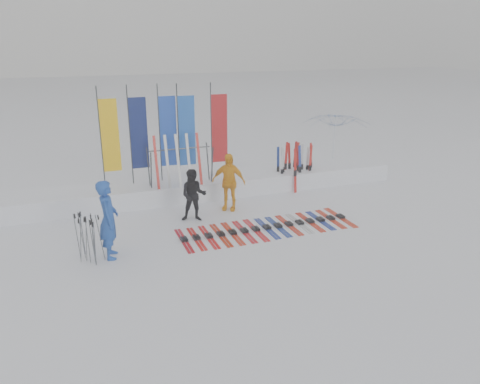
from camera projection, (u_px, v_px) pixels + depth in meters
name	position (u px, v px, depth m)	size (l,w,h in m)	color
ground	(254.00, 248.00, 12.14)	(120.00, 120.00, 0.00)	white
snow_bank	(204.00, 186.00, 16.14)	(14.00, 1.60, 0.60)	white
person_blue	(108.00, 220.00, 11.33)	(0.72, 0.47, 1.98)	#1C46A4
person_black	(194.00, 195.00, 13.70)	(0.76, 0.59, 1.57)	black
person_yellow	(229.00, 182.00, 14.56)	(1.06, 0.44, 1.82)	#FFAC10
tent_canopy	(335.00, 142.00, 18.63)	(2.62, 2.67, 2.40)	white
ski_row	(267.00, 228.00, 13.32)	(5.02, 1.70, 0.07)	#AD0D15
pole_cluster	(88.00, 239.00, 11.23)	(0.63, 0.80, 1.25)	#595B60
feather_flags	(165.00, 132.00, 15.24)	(4.17, 0.18, 3.20)	#383A3F
ski_rack	(180.00, 161.00, 15.14)	(2.04, 0.80, 1.23)	#383A3F
upright_skis	(295.00, 166.00, 16.87)	(1.47, 1.11, 1.64)	red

